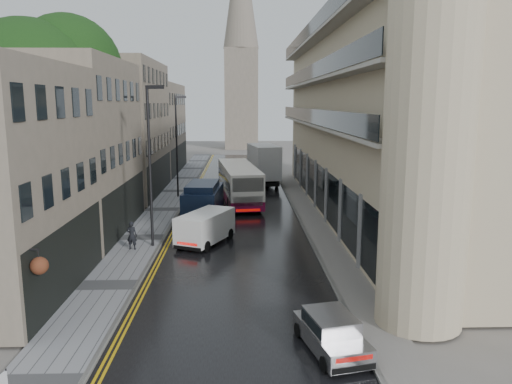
{
  "coord_description": "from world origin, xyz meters",
  "views": [
    {
      "loc": [
        0.27,
        -11.2,
        8.41
      ],
      "look_at": [
        1.19,
        18.0,
        3.16
      ],
      "focal_mm": 35.0,
      "sensor_mm": 36.0,
      "label": 1
    }
  ],
  "objects_px": {
    "white_lorry": "(255,167)",
    "white_van": "(180,232)",
    "cream_bus": "(229,190)",
    "pedestrian": "(132,235)",
    "lamp_post_far": "(177,147)",
    "silver_hatchback": "(326,352)",
    "navy_van": "(184,207)",
    "lamp_post_near": "(150,168)",
    "tree_near": "(32,127)",
    "tree_far": "(97,128)"
  },
  "relations": [
    {
      "from": "silver_hatchback",
      "to": "lamp_post_near",
      "type": "height_order",
      "value": "lamp_post_near"
    },
    {
      "from": "white_van",
      "to": "pedestrian",
      "type": "height_order",
      "value": "white_van"
    },
    {
      "from": "cream_bus",
      "to": "navy_van",
      "type": "bearing_deg",
      "value": -123.86
    },
    {
      "from": "cream_bus",
      "to": "pedestrian",
      "type": "xyz_separation_m",
      "value": [
        -5.29,
        -11.08,
        -0.63
      ]
    },
    {
      "from": "white_lorry",
      "to": "cream_bus",
      "type": "bearing_deg",
      "value": -112.96
    },
    {
      "from": "silver_hatchback",
      "to": "tree_far",
      "type": "bearing_deg",
      "value": 104.04
    },
    {
      "from": "white_lorry",
      "to": "lamp_post_near",
      "type": "height_order",
      "value": "lamp_post_near"
    },
    {
      "from": "cream_bus",
      "to": "navy_van",
      "type": "distance_m",
      "value": 6.47
    },
    {
      "from": "tree_far",
      "to": "cream_bus",
      "type": "xyz_separation_m",
      "value": [
        11.54,
        -5.35,
        -4.65
      ]
    },
    {
      "from": "white_lorry",
      "to": "navy_van",
      "type": "bearing_deg",
      "value": -118.14
    },
    {
      "from": "pedestrian",
      "to": "white_lorry",
      "type": "bearing_deg",
      "value": -100.31
    },
    {
      "from": "pedestrian",
      "to": "white_van",
      "type": "bearing_deg",
      "value": -162.14
    },
    {
      "from": "pedestrian",
      "to": "tree_near",
      "type": "bearing_deg",
      "value": -18.14
    },
    {
      "from": "white_lorry",
      "to": "white_van",
      "type": "xyz_separation_m",
      "value": [
        -5.03,
        -20.98,
        -1.1
      ]
    },
    {
      "from": "cream_bus",
      "to": "lamp_post_near",
      "type": "relative_size",
      "value": 1.24
    },
    {
      "from": "white_lorry",
      "to": "tree_near",
      "type": "bearing_deg",
      "value": -138.23
    },
    {
      "from": "navy_van",
      "to": "lamp_post_far",
      "type": "relative_size",
      "value": 0.65
    },
    {
      "from": "tree_near",
      "to": "lamp_post_far",
      "type": "relative_size",
      "value": 1.57
    },
    {
      "from": "tree_near",
      "to": "tree_far",
      "type": "height_order",
      "value": "tree_near"
    },
    {
      "from": "tree_far",
      "to": "silver_hatchback",
      "type": "distance_m",
      "value": 33.85
    },
    {
      "from": "lamp_post_near",
      "to": "white_lorry",
      "type": "bearing_deg",
      "value": 84.45
    },
    {
      "from": "tree_near",
      "to": "cream_bus",
      "type": "bearing_deg",
      "value": 32.85
    },
    {
      "from": "silver_hatchback",
      "to": "cream_bus",
      "type": "bearing_deg",
      "value": 85.46
    },
    {
      "from": "white_lorry",
      "to": "silver_hatchback",
      "type": "distance_m",
      "value": 34.76
    },
    {
      "from": "silver_hatchback",
      "to": "navy_van",
      "type": "height_order",
      "value": "navy_van"
    },
    {
      "from": "white_lorry",
      "to": "silver_hatchback",
      "type": "bearing_deg",
      "value": -97.83
    },
    {
      "from": "tree_far",
      "to": "cream_bus",
      "type": "distance_m",
      "value": 13.55
    },
    {
      "from": "tree_near",
      "to": "white_van",
      "type": "distance_m",
      "value": 11.38
    },
    {
      "from": "lamp_post_near",
      "to": "white_van",
      "type": "bearing_deg",
      "value": 0.63
    },
    {
      "from": "white_van",
      "to": "navy_van",
      "type": "xyz_separation_m",
      "value": [
        -0.31,
        4.92,
        0.48
      ]
    },
    {
      "from": "pedestrian",
      "to": "lamp_post_near",
      "type": "distance_m",
      "value": 3.98
    },
    {
      "from": "cream_bus",
      "to": "white_lorry",
      "type": "bearing_deg",
      "value": 69.81
    },
    {
      "from": "lamp_post_far",
      "to": "tree_near",
      "type": "bearing_deg",
      "value": -137.57
    },
    {
      "from": "silver_hatchback",
      "to": "white_van",
      "type": "bearing_deg",
      "value": 101.41
    },
    {
      "from": "white_lorry",
      "to": "lamp_post_near",
      "type": "relative_size",
      "value": 0.87
    },
    {
      "from": "tree_near",
      "to": "white_lorry",
      "type": "relative_size",
      "value": 1.75
    },
    {
      "from": "white_lorry",
      "to": "lamp_post_far",
      "type": "distance_m",
      "value": 9.03
    },
    {
      "from": "silver_hatchback",
      "to": "lamp_post_far",
      "type": "relative_size",
      "value": 0.4
    },
    {
      "from": "cream_bus",
      "to": "lamp_post_far",
      "type": "bearing_deg",
      "value": 124.66
    },
    {
      "from": "tree_far",
      "to": "white_lorry",
      "type": "xyz_separation_m",
      "value": [
        13.96,
        4.94,
        -4.12
      ]
    },
    {
      "from": "tree_far",
      "to": "lamp_post_near",
      "type": "distance_m",
      "value": 17.37
    },
    {
      "from": "tree_far",
      "to": "lamp_post_far",
      "type": "bearing_deg",
      "value": -0.8
    },
    {
      "from": "lamp_post_far",
      "to": "silver_hatchback",
      "type": "bearing_deg",
      "value": -92.98
    },
    {
      "from": "cream_bus",
      "to": "white_van",
      "type": "height_order",
      "value": "cream_bus"
    },
    {
      "from": "tree_far",
      "to": "pedestrian",
      "type": "xyz_separation_m",
      "value": [
        6.25,
        -16.43,
        -5.29
      ]
    },
    {
      "from": "pedestrian",
      "to": "lamp_post_near",
      "type": "xyz_separation_m",
      "value": [
        1.04,
        0.73,
        3.77
      ]
    },
    {
      "from": "tree_far",
      "to": "navy_van",
      "type": "height_order",
      "value": "tree_far"
    },
    {
      "from": "lamp_post_far",
      "to": "cream_bus",
      "type": "bearing_deg",
      "value": -66.88
    },
    {
      "from": "navy_van",
      "to": "lamp_post_near",
      "type": "distance_m",
      "value": 5.76
    },
    {
      "from": "tree_far",
      "to": "lamp_post_near",
      "type": "relative_size",
      "value": 1.35
    }
  ]
}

